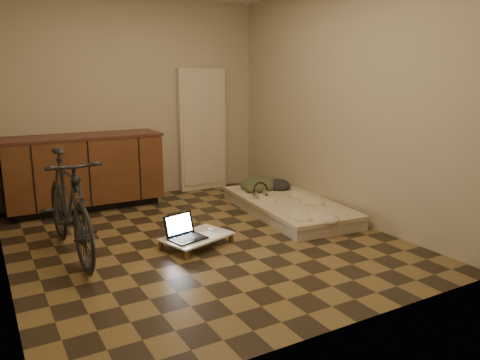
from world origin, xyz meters
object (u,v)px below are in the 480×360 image
bicycle (68,200)px  futon (288,206)px  lap_desk (197,237)px  laptop (185,233)px

bicycle → futon: 2.54m
bicycle → lap_desk: (1.08, -0.34, -0.44)m
futon → laptop: laptop is taller
bicycle → laptop: size_ratio=4.36×
futon → laptop: size_ratio=5.17×
bicycle → futon: bicycle is taller
futon → laptop: (-1.54, -0.49, 0.07)m
bicycle → futon: bearing=1.0°
bicycle → lap_desk: bicycle is taller
laptop → bicycle: bearing=146.6°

